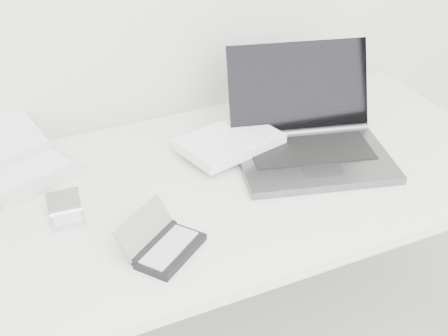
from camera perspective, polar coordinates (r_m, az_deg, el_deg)
name	(u,v)px	position (r m, az deg, el deg)	size (l,w,h in m)	color
desk	(228,191)	(1.69, 0.35, -2.16)	(1.60, 0.80, 0.73)	white
laptop_large	(288,139)	(1.76, 5.87, 2.63)	(0.60, 0.48, 0.27)	#545759
netbook_open_white	(19,166)	(1.76, -18.22, 0.19)	(0.36, 0.39, 0.09)	silver
pda_silver	(67,215)	(1.55, -14.19, -4.20)	(0.08, 0.09, 0.06)	silver
palmtop_charcoal	(164,245)	(1.41, -5.55, -7.01)	(0.22, 0.21, 0.08)	black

